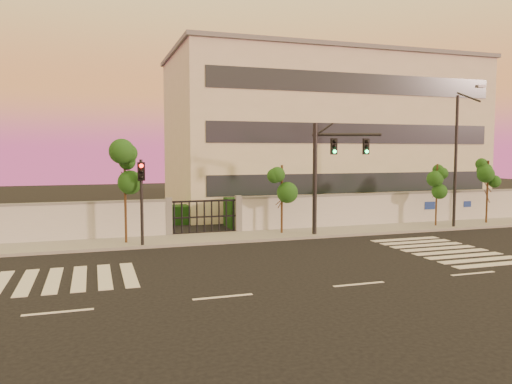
# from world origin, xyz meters

# --- Properties ---
(ground) EXTENTS (120.00, 120.00, 0.00)m
(ground) POSITION_xyz_m (0.00, 0.00, 0.00)
(ground) COLOR black
(ground) RESTS_ON ground
(sidewalk) EXTENTS (60.00, 3.00, 0.15)m
(sidewalk) POSITION_xyz_m (0.00, 10.50, 0.07)
(sidewalk) COLOR gray
(sidewalk) RESTS_ON ground
(perimeter_wall) EXTENTS (60.00, 0.36, 2.20)m
(perimeter_wall) POSITION_xyz_m (0.10, 12.00, 1.07)
(perimeter_wall) COLOR #B7B9BF
(perimeter_wall) RESTS_ON ground
(hedge_row) EXTENTS (41.00, 4.25, 1.80)m
(hedge_row) POSITION_xyz_m (1.17, 14.74, 0.82)
(hedge_row) COLOR black
(hedge_row) RESTS_ON ground
(institutional_building) EXTENTS (24.40, 12.40, 12.25)m
(institutional_building) POSITION_xyz_m (9.00, 21.99, 6.16)
(institutional_building) COLOR beige
(institutional_building) RESTS_ON ground
(road_markings) EXTENTS (57.00, 7.62, 0.02)m
(road_markings) POSITION_xyz_m (-1.58, 3.76, 0.01)
(road_markings) COLOR silver
(road_markings) RESTS_ON ground
(street_tree_c) EXTENTS (1.53, 1.22, 5.14)m
(street_tree_c) POSITION_xyz_m (-7.38, 10.28, 3.78)
(street_tree_c) COLOR #382314
(street_tree_c) RESTS_ON ground
(street_tree_d) EXTENTS (1.51, 1.20, 3.97)m
(street_tree_d) POSITION_xyz_m (1.16, 10.61, 2.93)
(street_tree_d) COLOR #382314
(street_tree_d) RESTS_ON ground
(street_tree_e) EXTENTS (1.33, 1.06, 3.96)m
(street_tree_e) POSITION_xyz_m (11.27, 10.26, 2.92)
(street_tree_e) COLOR #382314
(street_tree_e) RESTS_ON ground
(street_tree_f) EXTENTS (1.49, 1.18, 4.16)m
(street_tree_f) POSITION_xyz_m (15.20, 10.30, 3.06)
(street_tree_f) COLOR #382314
(street_tree_f) RESTS_ON ground
(traffic_signal_main) EXTENTS (3.88, 1.44, 6.28)m
(traffic_signal_main) POSITION_xyz_m (3.52, 9.66, 3.97)
(traffic_signal_main) COLOR black
(traffic_signal_main) RESTS_ON ground
(traffic_signal_secondary) EXTENTS (0.34, 0.33, 4.34)m
(traffic_signal_secondary) POSITION_xyz_m (-6.69, 9.29, 2.76)
(traffic_signal_secondary) COLOR black
(traffic_signal_secondary) RESTS_ON ground
(streetlight_east) EXTENTS (0.51, 2.04, 8.48)m
(streetlight_east) POSITION_xyz_m (12.06, 9.42, 4.58)
(streetlight_east) COLOR black
(streetlight_east) RESTS_ON ground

